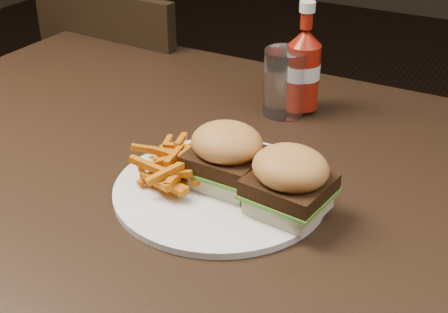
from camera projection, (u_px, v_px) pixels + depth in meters
The scene contains 8 objects.
dining_table at pixel (217, 178), 0.89m from camera, with size 1.20×0.80×0.04m, color black.
chair_far at pixel (161, 135), 1.66m from camera, with size 0.39×0.39×0.04m, color black.
plate at pixel (220, 190), 0.81m from camera, with size 0.28×0.28×0.01m, color white.
sandwich_half_a at pixel (227, 176), 0.81m from camera, with size 0.08×0.08×0.02m, color #F3ECBD.
sandwich_half_b at pixel (288, 203), 0.76m from camera, with size 0.08×0.08×0.02m, color beige.
fries_pile at pixel (178, 161), 0.82m from camera, with size 0.11×0.11×0.04m, color #B66100, non-canonical shape.
ketchup_bottle at pixel (303, 77), 1.01m from camera, with size 0.05×0.05×0.11m, color maroon.
tumbler at pixel (285, 82), 1.00m from camera, with size 0.07×0.07×0.11m, color white.
Camera 1 is at (0.38, -0.66, 1.19)m, focal length 50.00 mm.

